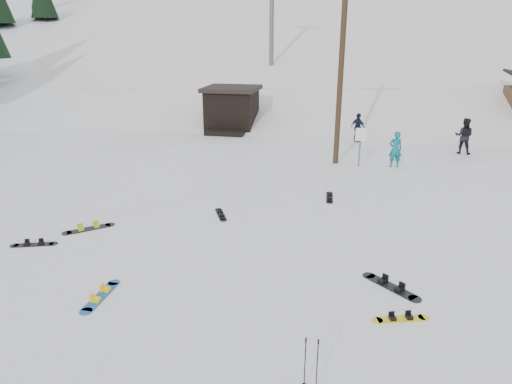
# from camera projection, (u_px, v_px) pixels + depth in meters

# --- Properties ---
(ground) EXTENTS (200.00, 200.00, 0.00)m
(ground) POSITION_uv_depth(u_px,v_px,m) (214.00, 332.00, 9.72)
(ground) COLOR white
(ground) RESTS_ON ground
(ski_slope) EXTENTS (60.00, 85.24, 65.97)m
(ski_slope) POSITION_uv_depth(u_px,v_px,m) (328.00, 167.00, 64.52)
(ski_slope) COLOR white
(ski_slope) RESTS_ON ground
(ridge_left) EXTENTS (47.54, 95.03, 58.38)m
(ridge_left) POSITION_uv_depth(u_px,v_px,m) (69.00, 159.00, 64.57)
(ridge_left) COLOR white
(ridge_left) RESTS_ON ground
(treeline_left) EXTENTS (20.00, 64.00, 10.00)m
(treeline_left) POSITION_uv_depth(u_px,v_px,m) (32.00, 87.00, 53.15)
(treeline_left) COLOR black
(treeline_left) RESTS_ON ground
(treeline_crest) EXTENTS (50.00, 6.00, 10.00)m
(treeline_crest) POSITION_uv_depth(u_px,v_px,m) (340.00, 65.00, 89.19)
(treeline_crest) COLOR black
(treeline_crest) RESTS_ON ski_slope
(utility_pole) EXTENTS (2.00, 0.26, 9.00)m
(utility_pole) POSITION_uv_depth(u_px,v_px,m) (341.00, 64.00, 20.72)
(utility_pole) COLOR #3A2819
(utility_pole) RESTS_ON ground
(trail_sign) EXTENTS (0.50, 0.09, 1.85)m
(trail_sign) POSITION_uv_depth(u_px,v_px,m) (360.00, 140.00, 21.25)
(trail_sign) COLOR #595B60
(trail_sign) RESTS_ON ground
(lift_hut) EXTENTS (3.40, 4.10, 2.75)m
(lift_hut) POSITION_uv_depth(u_px,v_px,m) (232.00, 108.00, 29.57)
(lift_hut) COLOR black
(lift_hut) RESTS_ON ground
(lift_tower_near) EXTENTS (2.20, 0.36, 8.00)m
(lift_tower_near) POSITION_uv_depth(u_px,v_px,m) (272.00, 7.00, 35.60)
(lift_tower_near) COLOR #595B60
(lift_tower_near) RESTS_ON ski_slope
(hero_snowboard) EXTENTS (0.30, 1.58, 0.11)m
(hero_snowboard) POSITION_uv_depth(u_px,v_px,m) (101.00, 296.00, 10.99)
(hero_snowboard) COLOR #1B5FB0
(hero_snowboard) RESTS_ON ground
(ski_poles) EXTENTS (0.29, 0.08, 1.05)m
(ski_poles) POSITION_uv_depth(u_px,v_px,m) (311.00, 363.00, 8.01)
(ski_poles) COLOR black
(ski_poles) RESTS_ON ground
(board_scatter_a) EXTENTS (1.32, 0.61, 0.10)m
(board_scatter_a) POSITION_uv_depth(u_px,v_px,m) (34.00, 244.00, 13.67)
(board_scatter_a) COLOR black
(board_scatter_a) RESTS_ON ground
(board_scatter_b) EXTENTS (0.69, 1.17, 0.09)m
(board_scatter_b) POSITION_uv_depth(u_px,v_px,m) (221.00, 214.00, 15.92)
(board_scatter_b) COLOR black
(board_scatter_b) RESTS_ON ground
(board_scatter_c) EXTENTS (1.32, 1.20, 0.12)m
(board_scatter_c) POSITION_uv_depth(u_px,v_px,m) (89.00, 228.00, 14.76)
(board_scatter_c) COLOR black
(board_scatter_c) RESTS_ON ground
(board_scatter_d) EXTENTS (1.37, 1.23, 0.12)m
(board_scatter_d) POSITION_uv_depth(u_px,v_px,m) (391.00, 286.00, 11.40)
(board_scatter_d) COLOR black
(board_scatter_d) RESTS_ON ground
(board_scatter_e) EXTENTS (1.26, 0.56, 0.09)m
(board_scatter_e) POSITION_uv_depth(u_px,v_px,m) (401.00, 318.00, 10.13)
(board_scatter_e) COLOR yellow
(board_scatter_e) RESTS_ON ground
(board_scatter_f) EXTENTS (0.31, 1.33, 0.09)m
(board_scatter_f) POSITION_uv_depth(u_px,v_px,m) (330.00, 197.00, 17.57)
(board_scatter_f) COLOR black
(board_scatter_f) RESTS_ON ground
(skier_teal) EXTENTS (0.69, 0.52, 1.71)m
(skier_teal) POSITION_uv_depth(u_px,v_px,m) (395.00, 149.00, 21.33)
(skier_teal) COLOR #0B6470
(skier_teal) RESTS_ON ground
(skier_dark) EXTENTS (1.07, 0.93, 1.87)m
(skier_dark) POSITION_uv_depth(u_px,v_px,m) (464.00, 136.00, 23.70)
(skier_dark) COLOR black
(skier_dark) RESTS_ON ground
(skier_navy) EXTENTS (1.01, 0.93, 1.66)m
(skier_navy) POSITION_uv_depth(u_px,v_px,m) (358.00, 128.00, 26.32)
(skier_navy) COLOR #161E39
(skier_navy) RESTS_ON ground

